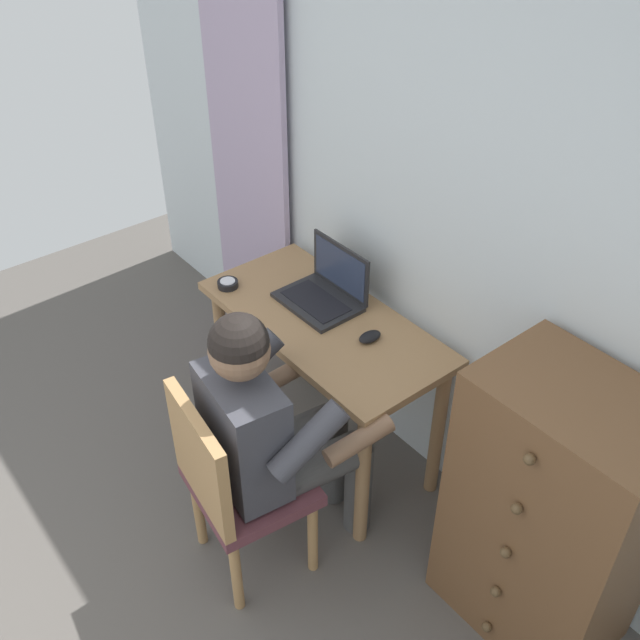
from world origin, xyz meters
TOP-DOWN VIEW (x-y plane):
  - wall_back at (0.00, 2.20)m, footprint 4.80×0.05m
  - curtain_panel at (-1.34, 2.13)m, footprint 0.61×0.03m
  - desk at (-0.44, 1.87)m, footprint 1.10×0.53m
  - dresser at (0.67, 1.93)m, footprint 0.61×0.45m
  - chair at (-0.16, 1.22)m, footprint 0.47×0.45m
  - person_seated at (-0.13, 1.40)m, footprint 0.58×0.62m
  - laptop at (-0.54, 1.95)m, footprint 0.34×0.25m
  - computer_mouse at (-0.22, 1.92)m, footprint 0.06×0.10m
  - desk_clock at (-0.88, 1.69)m, footprint 0.09×0.09m

SIDE VIEW (x-z plane):
  - chair at x=-0.16m, z-range 0.05..0.91m
  - dresser at x=0.67m, z-range 0.00..1.08m
  - desk at x=-0.44m, z-range 0.24..0.97m
  - person_seated at x=-0.13m, z-range 0.07..1.25m
  - desk_clock at x=-0.88m, z-range 0.73..0.76m
  - computer_mouse at x=-0.22m, z-range 0.73..0.76m
  - laptop at x=-0.54m, z-range 0.66..0.90m
  - curtain_panel at x=-1.34m, z-range 0.00..2.20m
  - wall_back at x=0.00m, z-range 0.00..2.50m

